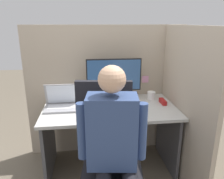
{
  "coord_description": "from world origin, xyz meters",
  "views": [
    {
      "loc": [
        -0.23,
        -1.72,
        1.57
      ],
      "look_at": [
        -0.0,
        0.19,
        0.98
      ],
      "focal_mm": 35.0,
      "sensor_mm": 36.0,
      "label": 1
    }
  ],
  "objects_px": {
    "office_chair": "(108,157)",
    "person": "(114,149)",
    "stapler": "(163,102)",
    "paper_box": "(114,97)",
    "coffee_mug": "(151,95)",
    "monitor": "(114,76)",
    "carrot_toy": "(114,116)",
    "laptop": "(62,104)"
  },
  "relations": [
    {
      "from": "laptop",
      "to": "stapler",
      "type": "bearing_deg",
      "value": 0.29
    },
    {
      "from": "stapler",
      "to": "paper_box",
      "type": "bearing_deg",
      "value": 161.55
    },
    {
      "from": "paper_box",
      "to": "laptop",
      "type": "distance_m",
      "value": 0.58
    },
    {
      "from": "paper_box",
      "to": "monitor",
      "type": "xyz_separation_m",
      "value": [
        0.0,
        0.0,
        0.24
      ]
    },
    {
      "from": "laptop",
      "to": "office_chair",
      "type": "xyz_separation_m",
      "value": [
        0.4,
        -0.68,
        -0.2
      ]
    },
    {
      "from": "laptop",
      "to": "person",
      "type": "bearing_deg",
      "value": -63.82
    },
    {
      "from": "coffee_mug",
      "to": "person",
      "type": "bearing_deg",
      "value": -118.65
    },
    {
      "from": "monitor",
      "to": "laptop",
      "type": "distance_m",
      "value": 0.62
    },
    {
      "from": "paper_box",
      "to": "person",
      "type": "xyz_separation_m",
      "value": [
        -0.13,
        -1.04,
        -0.0
      ]
    },
    {
      "from": "person",
      "to": "office_chair",
      "type": "bearing_deg",
      "value": 97.26
    },
    {
      "from": "monitor",
      "to": "carrot_toy",
      "type": "bearing_deg",
      "value": -97.63
    },
    {
      "from": "laptop",
      "to": "monitor",
      "type": "bearing_deg",
      "value": 17.92
    },
    {
      "from": "paper_box",
      "to": "person",
      "type": "relative_size",
      "value": 0.26
    },
    {
      "from": "laptop",
      "to": "coffee_mug",
      "type": "relative_size",
      "value": 3.89
    },
    {
      "from": "paper_box",
      "to": "office_chair",
      "type": "height_order",
      "value": "office_chair"
    },
    {
      "from": "monitor",
      "to": "person",
      "type": "xyz_separation_m",
      "value": [
        -0.13,
        -1.04,
        -0.24
      ]
    },
    {
      "from": "laptop",
      "to": "coffee_mug",
      "type": "distance_m",
      "value": 0.99
    },
    {
      "from": "stapler",
      "to": "laptop",
      "type": "bearing_deg",
      "value": -179.71
    },
    {
      "from": "office_chair",
      "to": "person",
      "type": "relative_size",
      "value": 0.87
    },
    {
      "from": "paper_box",
      "to": "coffee_mug",
      "type": "bearing_deg",
      "value": -2.12
    },
    {
      "from": "stapler",
      "to": "coffee_mug",
      "type": "height_order",
      "value": "coffee_mug"
    },
    {
      "from": "monitor",
      "to": "paper_box",
      "type": "bearing_deg",
      "value": -90.0
    },
    {
      "from": "stapler",
      "to": "coffee_mug",
      "type": "bearing_deg",
      "value": 118.45
    },
    {
      "from": "stapler",
      "to": "carrot_toy",
      "type": "relative_size",
      "value": 1.07
    },
    {
      "from": "monitor",
      "to": "coffee_mug",
      "type": "bearing_deg",
      "value": -2.5
    },
    {
      "from": "monitor",
      "to": "office_chair",
      "type": "xyz_separation_m",
      "value": [
        -0.15,
        -0.86,
        -0.42
      ]
    },
    {
      "from": "carrot_toy",
      "to": "person",
      "type": "height_order",
      "value": "person"
    },
    {
      "from": "coffee_mug",
      "to": "laptop",
      "type": "bearing_deg",
      "value": -170.73
    },
    {
      "from": "carrot_toy",
      "to": "person",
      "type": "bearing_deg",
      "value": -96.7
    },
    {
      "from": "office_chair",
      "to": "coffee_mug",
      "type": "distance_m",
      "value": 1.04
    },
    {
      "from": "laptop",
      "to": "stapler",
      "type": "xyz_separation_m",
      "value": [
        1.06,
        0.01,
        -0.03
      ]
    },
    {
      "from": "monitor",
      "to": "stapler",
      "type": "height_order",
      "value": "monitor"
    },
    {
      "from": "laptop",
      "to": "person",
      "type": "xyz_separation_m",
      "value": [
        0.42,
        -0.86,
        -0.02
      ]
    },
    {
      "from": "office_chair",
      "to": "coffee_mug",
      "type": "xyz_separation_m",
      "value": [
        0.58,
        0.84,
        0.19
      ]
    },
    {
      "from": "stapler",
      "to": "carrot_toy",
      "type": "xyz_separation_m",
      "value": [
        -0.58,
        -0.31,
        -0.0
      ]
    },
    {
      "from": "paper_box",
      "to": "monitor",
      "type": "distance_m",
      "value": 0.24
    },
    {
      "from": "laptop",
      "to": "carrot_toy",
      "type": "distance_m",
      "value": 0.58
    },
    {
      "from": "monitor",
      "to": "carrot_toy",
      "type": "distance_m",
      "value": 0.55
    },
    {
      "from": "laptop",
      "to": "person",
      "type": "height_order",
      "value": "person"
    },
    {
      "from": "paper_box",
      "to": "stapler",
      "type": "bearing_deg",
      "value": -18.45
    },
    {
      "from": "monitor",
      "to": "office_chair",
      "type": "relative_size",
      "value": 0.52
    },
    {
      "from": "paper_box",
      "to": "stapler",
      "type": "distance_m",
      "value": 0.54
    }
  ]
}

